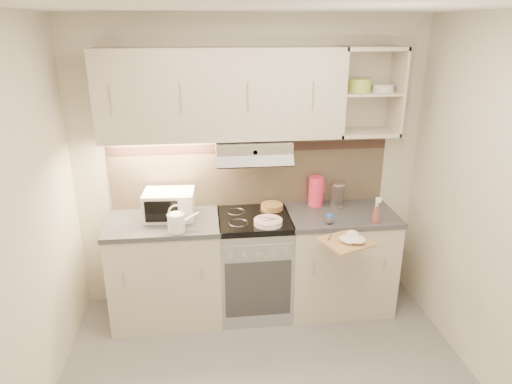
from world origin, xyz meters
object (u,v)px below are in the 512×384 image
Objects in this scene: spray_bottle at (376,212)px; cutting_board at (346,242)px; electric_range at (254,264)px; watering_can at (177,222)px; microwave at (169,205)px; glass_jar at (337,195)px; plate_stack at (268,222)px; pink_pitcher at (316,191)px.

cutting_board is (-0.33, -0.27, -0.12)m from spray_bottle.
spray_bottle is (0.97, -0.22, 0.54)m from electric_range.
watering_can is (-0.62, -0.21, 0.53)m from electric_range.
electric_range is 0.84m from watering_can.
microwave is (-0.70, 0.06, 0.56)m from electric_range.
glass_jar reaches higher than electric_range.
plate_stack is (0.79, -0.24, -0.09)m from microwave.
glass_jar is (0.75, 0.14, 0.56)m from electric_range.
microwave is at bearing -177.12° from glass_jar.
microwave is at bearing 173.72° from pink_pitcher.
glass_jar is 0.42m from spray_bottle.
pink_pitcher reaches higher than electric_range.
watering_can is at bearing -173.29° from pink_pitcher.
pink_pitcher is at bearing 37.80° from plate_stack.
electric_range is 4.04× the size of glass_jar.
glass_jar is 0.99× the size of spray_bottle.
pink_pitcher is (1.19, 0.41, 0.05)m from watering_can.
pink_pitcher reaches higher than watering_can.
pink_pitcher is at bearing 9.56° from microwave.
electric_range is at bearing -173.17° from pink_pitcher.
pink_pitcher is 0.58m from spray_bottle.
pink_pitcher is at bearing 73.87° from cutting_board.
spray_bottle reaches higher than glass_jar.
microwave is at bearing 91.78° from watering_can.
microwave is 1.61× the size of pink_pitcher.
plate_stack is 1.03× the size of glass_jar.
electric_range is at bearing -1.80° from microwave.
watering_can is at bearing -176.63° from plate_stack.
pink_pitcher is at bearing 5.73° from watering_can.
cutting_board is at bearing -118.23° from spray_bottle.
plate_stack is 0.67× the size of cutting_board.
microwave is at bearing 135.56° from cutting_board.
spray_bottle reaches higher than plate_stack.
cutting_board is (1.27, -0.28, -0.11)m from watering_can.
pink_pitcher is 0.71m from cutting_board.
electric_range is at bearing 120.71° from cutting_board.
cutting_board is (0.55, -0.32, -0.05)m from plate_stack.
electric_range is at bearing 118.72° from plate_stack.
microwave is 1.46m from cutting_board.
glass_jar is at bearing -32.26° from pink_pitcher.
cutting_board is at bearing -99.59° from glass_jar.
cutting_board is (0.07, -0.69, -0.16)m from pink_pitcher.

